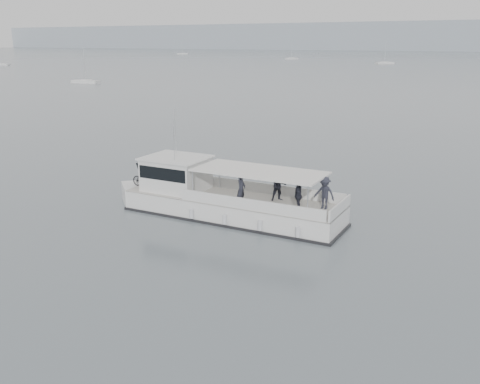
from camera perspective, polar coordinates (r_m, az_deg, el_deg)
The scene contains 3 objects.
ground at distance 29.40m, azimuth 4.22°, elevation -3.79°, with size 1400.00×1400.00×0.00m, color slate.
tour_boat at distance 31.26m, azimuth -2.86°, elevation -0.62°, with size 14.70×4.15×6.13m.
moored_fleet at distance 230.77m, azimuth 21.06°, elevation 12.47°, with size 449.22×363.42×9.96m.
Camera 1 is at (12.17, -24.88, 9.86)m, focal length 40.00 mm.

